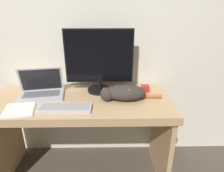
{
  "coord_description": "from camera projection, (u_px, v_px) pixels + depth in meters",
  "views": [
    {
      "loc": [
        0.23,
        -1.05,
        1.41
      ],
      "look_at": [
        0.26,
        0.28,
        0.88
      ],
      "focal_mm": 30.0,
      "sensor_mm": 36.0,
      "label": 1
    }
  ],
  "objects": [
    {
      "name": "paper_notepad",
      "position": [
        19.0,
        110.0,
        1.32
      ],
      "size": [
        0.25,
        0.26,
        0.01
      ],
      "color": "white",
      "rests_on": "desk"
    },
    {
      "name": "wall_back",
      "position": [
        82.0,
        25.0,
        1.64
      ],
      "size": [
        6.4,
        0.06,
        2.6
      ],
      "color": "silver",
      "rests_on": "ground_plane"
    },
    {
      "name": "monitor",
      "position": [
        99.0,
        61.0,
        1.55
      ],
      "size": [
        0.56,
        0.21,
        0.53
      ],
      "color": "black",
      "rests_on": "desk"
    },
    {
      "name": "cat",
      "position": [
        123.0,
        92.0,
        1.46
      ],
      "size": [
        0.49,
        0.19,
        0.12
      ],
      "rotation": [
        0.0,
        0.0,
        -0.03
      ],
      "color": "#332D28",
      "rests_on": "desk"
    },
    {
      "name": "desk",
      "position": [
        81.0,
        117.0,
        1.55
      ],
      "size": [
        1.45,
        0.61,
        0.76
      ],
      "color": "tan",
      "rests_on": "ground_plane"
    },
    {
      "name": "small_toy",
      "position": [
        145.0,
        89.0,
        1.61
      ],
      "size": [
        0.06,
        0.06,
        0.06
      ],
      "color": "red",
      "rests_on": "desk"
    },
    {
      "name": "external_keyboard",
      "position": [
        65.0,
        108.0,
        1.33
      ],
      "size": [
        0.38,
        0.14,
        0.02
      ],
      "rotation": [
        0.0,
        0.0,
        -0.02
      ],
      "color": "#BCBCC1",
      "rests_on": "desk"
    },
    {
      "name": "laptop",
      "position": [
        41.0,
        91.0,
        1.53
      ],
      "size": [
        0.38,
        0.28,
        0.23
      ],
      "rotation": [
        0.0,
        0.0,
        0.17
      ],
      "color": "#B7B7BC",
      "rests_on": "desk"
    }
  ]
}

